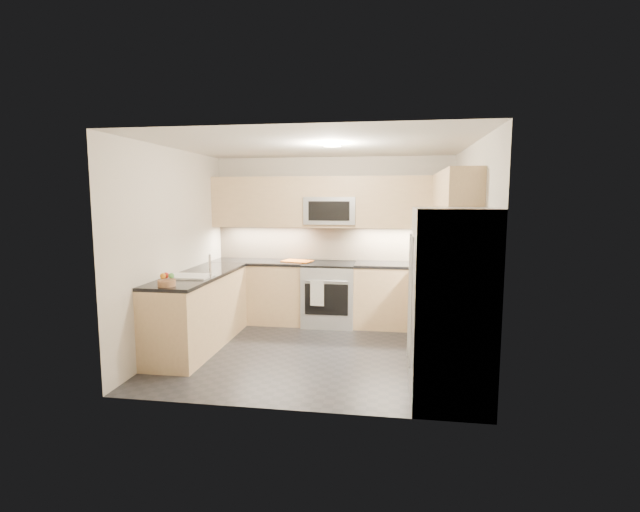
# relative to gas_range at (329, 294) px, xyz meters

# --- Properties ---
(floor) EXTENTS (3.60, 3.20, 0.00)m
(floor) POSITION_rel_gas_range_xyz_m (0.00, -1.28, -0.46)
(floor) COLOR #242429
(floor) RESTS_ON ground
(ceiling) EXTENTS (3.60, 3.20, 0.02)m
(ceiling) POSITION_rel_gas_range_xyz_m (0.00, -1.28, 2.04)
(ceiling) COLOR beige
(ceiling) RESTS_ON wall_back
(wall_back) EXTENTS (3.60, 0.02, 2.50)m
(wall_back) POSITION_rel_gas_range_xyz_m (0.00, 0.32, 0.79)
(wall_back) COLOR beige
(wall_back) RESTS_ON floor
(wall_front) EXTENTS (3.60, 0.02, 2.50)m
(wall_front) POSITION_rel_gas_range_xyz_m (0.00, -2.88, 0.79)
(wall_front) COLOR beige
(wall_front) RESTS_ON floor
(wall_left) EXTENTS (0.02, 3.20, 2.50)m
(wall_left) POSITION_rel_gas_range_xyz_m (-1.80, -1.28, 0.79)
(wall_left) COLOR beige
(wall_left) RESTS_ON floor
(wall_right) EXTENTS (0.02, 3.20, 2.50)m
(wall_right) POSITION_rel_gas_range_xyz_m (1.80, -1.28, 0.79)
(wall_right) COLOR beige
(wall_right) RESTS_ON floor
(base_cab_back_left) EXTENTS (1.42, 0.60, 0.90)m
(base_cab_back_left) POSITION_rel_gas_range_xyz_m (-1.09, 0.02, -0.01)
(base_cab_back_left) COLOR tan
(base_cab_back_left) RESTS_ON floor
(base_cab_back_right) EXTENTS (1.42, 0.60, 0.90)m
(base_cab_back_right) POSITION_rel_gas_range_xyz_m (1.09, 0.02, -0.01)
(base_cab_back_right) COLOR tan
(base_cab_back_right) RESTS_ON floor
(base_cab_right) EXTENTS (0.60, 1.70, 0.90)m
(base_cab_right) POSITION_rel_gas_range_xyz_m (1.50, -1.12, -0.01)
(base_cab_right) COLOR tan
(base_cab_right) RESTS_ON floor
(base_cab_peninsula) EXTENTS (0.60, 2.00, 0.90)m
(base_cab_peninsula) POSITION_rel_gas_range_xyz_m (-1.50, -1.28, -0.01)
(base_cab_peninsula) COLOR tan
(base_cab_peninsula) RESTS_ON floor
(countertop_back_left) EXTENTS (1.42, 0.63, 0.04)m
(countertop_back_left) POSITION_rel_gas_range_xyz_m (-1.09, 0.02, 0.47)
(countertop_back_left) COLOR black
(countertop_back_left) RESTS_ON base_cab_back_left
(countertop_back_right) EXTENTS (1.42, 0.63, 0.04)m
(countertop_back_right) POSITION_rel_gas_range_xyz_m (1.09, 0.02, 0.47)
(countertop_back_right) COLOR black
(countertop_back_right) RESTS_ON base_cab_back_right
(countertop_right) EXTENTS (0.63, 1.70, 0.04)m
(countertop_right) POSITION_rel_gas_range_xyz_m (1.50, -1.12, 0.47)
(countertop_right) COLOR black
(countertop_right) RESTS_ON base_cab_right
(countertop_peninsula) EXTENTS (0.63, 2.00, 0.04)m
(countertop_peninsula) POSITION_rel_gas_range_xyz_m (-1.50, -1.28, 0.47)
(countertop_peninsula) COLOR black
(countertop_peninsula) RESTS_ON base_cab_peninsula
(upper_cab_back) EXTENTS (3.60, 0.35, 0.75)m
(upper_cab_back) POSITION_rel_gas_range_xyz_m (0.00, 0.15, 1.37)
(upper_cab_back) COLOR tan
(upper_cab_back) RESTS_ON wall_back
(upper_cab_right) EXTENTS (0.35, 1.95, 0.75)m
(upper_cab_right) POSITION_rel_gas_range_xyz_m (1.62, -1.00, 1.37)
(upper_cab_right) COLOR tan
(upper_cab_right) RESTS_ON wall_right
(backsplash_back) EXTENTS (3.60, 0.01, 0.51)m
(backsplash_back) POSITION_rel_gas_range_xyz_m (0.00, 0.32, 0.74)
(backsplash_back) COLOR tan
(backsplash_back) RESTS_ON wall_back
(backsplash_right) EXTENTS (0.01, 2.30, 0.51)m
(backsplash_right) POSITION_rel_gas_range_xyz_m (1.80, -0.82, 0.74)
(backsplash_right) COLOR tan
(backsplash_right) RESTS_ON wall_right
(gas_range) EXTENTS (0.76, 0.65, 0.91)m
(gas_range) POSITION_rel_gas_range_xyz_m (0.00, 0.00, 0.00)
(gas_range) COLOR #ABB0B4
(gas_range) RESTS_ON floor
(range_cooktop) EXTENTS (0.76, 0.65, 0.03)m
(range_cooktop) POSITION_rel_gas_range_xyz_m (0.00, 0.00, 0.46)
(range_cooktop) COLOR black
(range_cooktop) RESTS_ON gas_range
(oven_door_glass) EXTENTS (0.62, 0.02, 0.45)m
(oven_door_glass) POSITION_rel_gas_range_xyz_m (0.00, -0.33, -0.01)
(oven_door_glass) COLOR black
(oven_door_glass) RESTS_ON gas_range
(oven_handle) EXTENTS (0.60, 0.02, 0.02)m
(oven_handle) POSITION_rel_gas_range_xyz_m (0.00, -0.35, 0.26)
(oven_handle) COLOR #B2B5BA
(oven_handle) RESTS_ON gas_range
(microwave) EXTENTS (0.76, 0.40, 0.40)m
(microwave) POSITION_rel_gas_range_xyz_m (0.00, 0.12, 1.24)
(microwave) COLOR #919498
(microwave) RESTS_ON upper_cab_back
(microwave_door) EXTENTS (0.60, 0.01, 0.28)m
(microwave_door) POSITION_rel_gas_range_xyz_m (0.00, -0.08, 1.24)
(microwave_door) COLOR black
(microwave_door) RESTS_ON microwave
(refrigerator) EXTENTS (0.70, 0.90, 1.80)m
(refrigerator) POSITION_rel_gas_range_xyz_m (1.45, -2.43, 0.45)
(refrigerator) COLOR #A8ADB1
(refrigerator) RESTS_ON floor
(fridge_handle_left) EXTENTS (0.02, 0.02, 1.20)m
(fridge_handle_left) POSITION_rel_gas_range_xyz_m (1.08, -2.61, 0.49)
(fridge_handle_left) COLOR #B2B5BA
(fridge_handle_left) RESTS_ON refrigerator
(fridge_handle_right) EXTENTS (0.02, 0.02, 1.20)m
(fridge_handle_right) POSITION_rel_gas_range_xyz_m (1.08, -2.25, 0.49)
(fridge_handle_right) COLOR #B2B5BA
(fridge_handle_right) RESTS_ON refrigerator
(sink_basin) EXTENTS (0.52, 0.38, 0.16)m
(sink_basin) POSITION_rel_gas_range_xyz_m (-1.50, -1.53, 0.42)
(sink_basin) COLOR white
(sink_basin) RESTS_ON base_cab_peninsula
(faucet) EXTENTS (0.03, 0.03, 0.28)m
(faucet) POSITION_rel_gas_range_xyz_m (-1.24, -1.53, 0.62)
(faucet) COLOR silver
(faucet) RESTS_ON countertop_peninsula
(utensil_bowl) EXTENTS (0.30, 0.30, 0.17)m
(utensil_bowl) POSITION_rel_gas_range_xyz_m (1.39, -0.05, 0.57)
(utensil_bowl) COLOR #50BC5A
(utensil_bowl) RESTS_ON countertop_back_right
(cutting_board) EXTENTS (0.49, 0.39, 0.01)m
(cutting_board) POSITION_rel_gas_range_xyz_m (-0.49, 0.02, 0.49)
(cutting_board) COLOR orange
(cutting_board) RESTS_ON countertop_back_left
(fruit_basket) EXTENTS (0.24, 0.24, 0.07)m
(fruit_basket) POSITION_rel_gas_range_xyz_m (-1.49, -2.11, 0.52)
(fruit_basket) COLOR #A3714C
(fruit_basket) RESTS_ON countertop_peninsula
(fruit_apple) EXTENTS (0.07, 0.07, 0.07)m
(fruit_apple) POSITION_rel_gas_range_xyz_m (-1.51, -2.09, 0.60)
(fruit_apple) COLOR red
(fruit_apple) RESTS_ON fruit_basket
(fruit_pear) EXTENTS (0.06, 0.06, 0.06)m
(fruit_pear) POSITION_rel_gas_range_xyz_m (-1.44, -2.11, 0.60)
(fruit_pear) COLOR #52A044
(fruit_pear) RESTS_ON fruit_basket
(dish_towel_check) EXTENTS (0.20, 0.04, 0.37)m
(dish_towel_check) POSITION_rel_gas_range_xyz_m (-0.13, -0.37, 0.10)
(dish_towel_check) COLOR silver
(dish_towel_check) RESTS_ON oven_handle
(fruit_orange) EXTENTS (0.07, 0.07, 0.07)m
(fruit_orange) POSITION_rel_gas_range_xyz_m (-1.53, -2.12, 0.60)
(fruit_orange) COLOR orange
(fruit_orange) RESTS_ON fruit_basket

